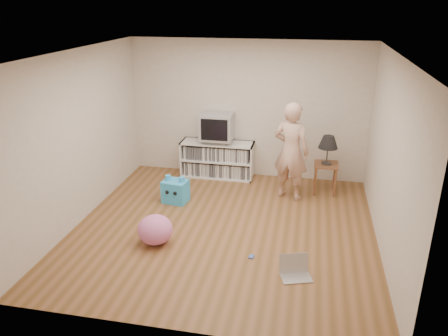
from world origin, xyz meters
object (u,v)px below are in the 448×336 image
dvd_deck (217,140)px  laptop (295,270)px  side_table (326,171)px  table_lamp (328,143)px  plush_pink (155,230)px  media_unit (218,159)px  plush_blue (175,191)px  crt_tv (217,126)px  person (291,152)px

dvd_deck → laptop: size_ratio=1.00×
dvd_deck → side_table: bearing=-10.2°
table_lamp → plush_pink: (-2.39, -2.26, -0.73)m
media_unit → plush_blue: 1.37m
media_unit → laptop: bearing=-61.4°
laptop → crt_tv: bearing=100.5°
dvd_deck → side_table: dvd_deck is taller
dvd_deck → side_table: 2.11m
crt_tv → plush_blue: bearing=-110.2°
crt_tv → table_lamp: 2.08m
side_table → media_unit: bearing=169.3°
plush_blue → plush_pink: size_ratio=0.94×
laptop → plush_blue: (-2.12, 1.76, 0.13)m
person → media_unit: bearing=-7.4°
media_unit → plush_pink: bearing=-97.3°
table_lamp → laptop: 2.82m
table_lamp → laptop: (-0.39, -2.65, -0.87)m
crt_tv → plush_pink: bearing=-97.3°
laptop → person: bearing=77.3°
table_lamp → plush_pink: 3.36m
side_table → plush_pink: 3.29m
table_lamp → person: size_ratio=0.30×
plush_blue → laptop: bearing=-31.3°
dvd_deck → table_lamp: (2.05, -0.37, 0.21)m
side_table → table_lamp: table_lamp is taller
crt_tv → laptop: (1.65, -3.02, -0.95)m
person → laptop: bearing=115.1°
crt_tv → table_lamp: crt_tv is taller
media_unit → crt_tv: crt_tv is taller
person → plush_pink: 2.68m
plush_pink → person: bearing=47.2°
side_table → plush_blue: side_table is taller
dvd_deck → plush_blue: bearing=-110.1°
plush_pink → table_lamp: bearing=43.4°
dvd_deck → plush_blue: size_ratio=0.96×
table_lamp → plush_pink: size_ratio=1.03×
media_unit → crt_tv: bearing=-90.0°
media_unit → dvd_deck: dvd_deck is taller
media_unit → plush_blue: media_unit is taller
dvd_deck → laptop: 3.51m
plush_blue → dvd_deck: bearing=78.2°
side_table → plush_blue: (-2.51, -0.90, -0.22)m
table_lamp → plush_blue: (-2.51, -0.90, -0.74)m
media_unit → side_table: bearing=-10.7°
table_lamp → plush_pink: bearing=-136.6°
media_unit → plush_pink: media_unit is taller
media_unit → side_table: size_ratio=2.55×
crt_tv → side_table: size_ratio=1.09×
crt_tv → side_table: crt_tv is taller
media_unit → crt_tv: 0.67m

